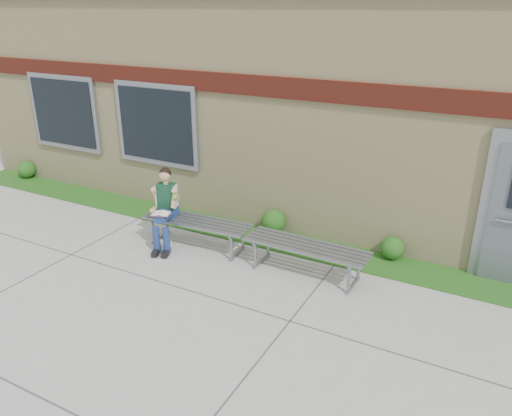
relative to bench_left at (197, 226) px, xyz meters
The scene contains 9 objects.
ground 2.22m from the bench_left, 53.25° to the right, with size 80.00×80.00×0.00m, color #9E9E99.
grass_strip 1.60m from the bench_left, 32.95° to the left, with size 16.00×0.80×0.02m, color #1F4E14.
school_building 4.76m from the bench_left, 72.85° to the left, with size 16.20×6.22×4.20m.
bench_left is the anchor object (origin of this frame).
bench_right 2.00m from the bench_left, ahead, with size 1.94×0.57×0.50m.
girl 0.63m from the bench_left, 158.74° to the right, with size 0.57×0.82×1.36m.
shrub_west 5.74m from the bench_left, 168.98° to the left, with size 0.40×0.40×0.40m, color #1F4E14.
shrub_mid 1.43m from the bench_left, 50.29° to the left, with size 0.44×0.44×0.44m, color #1F4E14.
shrub_east 3.25m from the bench_left, 19.75° to the left, with size 0.38×0.38×0.38m, color #1F4E14.
Camera 1 is at (3.19, -4.57, 3.88)m, focal length 35.00 mm.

